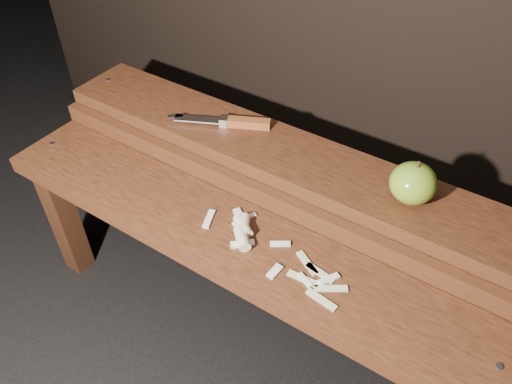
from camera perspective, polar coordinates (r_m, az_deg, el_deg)
The scene contains 6 objects.
ground at distance 1.42m, azimuth -1.37°, elevation -14.85°, with size 60.00×60.00×0.00m, color black.
bench_front_tier at distance 1.11m, azimuth -3.47°, elevation -7.22°, with size 1.20×0.20×0.42m.
bench_rear_tier at distance 1.20m, azimuth 2.78°, elevation 1.59°, with size 1.20×0.21×0.50m.
apple at distance 1.04m, azimuth 17.51°, elevation 0.97°, with size 0.09×0.09×0.10m.
knife at distance 1.22m, azimuth -2.36°, elevation 7.99°, with size 0.24×0.13×0.02m.
apple_scraps at distance 1.04m, azimuth -0.29°, elevation -5.24°, with size 0.35×0.13×0.03m.
Camera 1 is at (0.45, -0.62, 1.20)m, focal length 35.00 mm.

